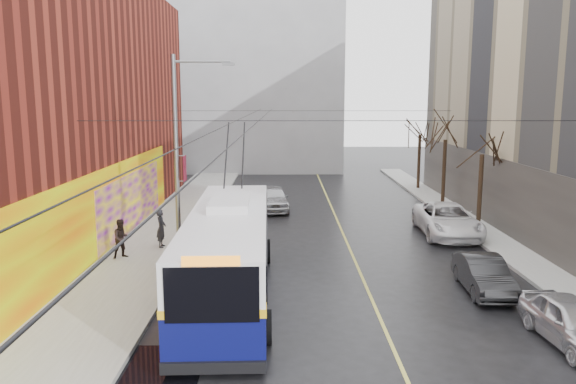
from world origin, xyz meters
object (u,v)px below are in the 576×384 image
Objects in this scene: tree_near at (483,140)px; parked_car_b at (484,274)px; pedestrian_a at (161,228)px; streetlight_pole at (180,154)px; tree_far at (420,125)px; pedestrian_b at (122,239)px; following_car at (273,198)px; parked_car_c at (447,220)px; trolleybus at (229,251)px; parked_car_a at (572,322)px; tree_mid at (446,128)px.

parked_car_b is (-3.20, -9.87, -4.31)m from tree_near.
pedestrian_a reaches higher than parked_car_b.
streetlight_pole is 13.23m from parked_car_b.
tree_far is 26.94m from pedestrian_b.
pedestrian_a is at bearing -123.18° from following_car.
parked_car_b is 14.63m from pedestrian_a.
parked_car_c is 1.30× the size of following_car.
tree_near is 14.00m from tree_far.
tree_near is 19.19m from pedestrian_b.
tree_far is at bearing 60.68° from trolleybus.
trolleybus is 7.46m from pedestrian_a.
tree_near is 1.07× the size of parked_car_c.
tree_far is 1.61× the size of parked_car_a.
following_car is at bearing -144.15° from tree_far.
trolleybus reaches higher than pedestrian_a.
parked_car_a is (12.95, -8.44, -4.15)m from streetlight_pole.
pedestrian_b is at bearing 146.93° from parked_car_a.
pedestrian_b is at bearing -132.24° from tree_far.
trolleybus reaches higher than pedestrian_b.
tree_mid is 1.45× the size of following_car.
tree_near is at bearing 29.57° from parked_car_c.
pedestrian_b reaches higher than following_car.
tree_far is at bearing 84.71° from parked_car_b.
trolleybus reaches higher than parked_car_b.
streetlight_pole is 2.21× the size of parked_car_a.
streetlight_pole is 16.28m from tree_near.
pedestrian_a is (-14.50, -2.81, 0.23)m from parked_car_c.
tree_mid is 22.03m from parked_car_a.
tree_mid is 1.02× the size of tree_far.
tree_mid reaches higher than parked_car_c.
parked_car_a is (-2.19, -28.44, -4.45)m from tree_far.
tree_far is 3.76× the size of pedestrian_b.
streetlight_pole is at bearing -139.35° from tree_mid.
pedestrian_a is (-14.35, 10.55, 0.37)m from parked_car_a.
following_car is at bearing -28.45° from pedestrian_a.
parked_car_b is (-3.20, -23.87, -4.47)m from tree_far.
tree_mid is 22.35m from pedestrian_b.
tree_mid is 12.29m from following_car.
pedestrian_a is (-13.34, 5.98, 0.40)m from parked_car_b.
following_car is (1.30, 16.02, -0.91)m from trolleybus.
parked_car_b is (-3.20, -16.87, -4.58)m from tree_mid.
tree_far is 14.70m from following_car.
tree_mid is at bearing -57.00° from pedestrian_a.
tree_far is 1.42× the size of following_car.
streetlight_pole is 19.96m from tree_mid.
parked_car_b is 8.87m from parked_car_c.
parked_car_c is at bearing -41.38° from following_car.
trolleybus is at bearing -149.10° from pedestrian_a.
streetlight_pole reaches higher than pedestrian_b.
tree_near is 7.01m from tree_mid.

